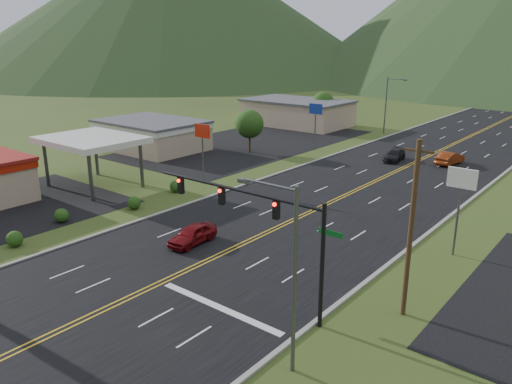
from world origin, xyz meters
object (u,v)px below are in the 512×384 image
Objects in this scene: traffic_signal at (261,217)px; car_dark_mid at (394,156)px; car_red_far at (450,158)px; streetlight_east at (289,268)px; car_red_near at (192,235)px; streetlight_west at (388,102)px; gas_canopy at (91,141)px.

car_dark_mid is (-8.94, 38.67, -4.64)m from traffic_signal.
streetlight_east is at bearing 107.40° from car_red_far.
traffic_signal is 11.16m from car_red_near.
traffic_signal is at bearing 101.85° from car_red_far.
traffic_signal is at bearing -72.03° from streetlight_west.
streetlight_east reaches higher than car_dark_mid.
car_dark_mid is (-13.63, 42.66, -4.49)m from streetlight_east.
car_red_far is (6.15, 2.39, 0.10)m from car_dark_mid.
traffic_signal is 3.06× the size of car_red_near.
streetlight_west reaches higher than car_dark_mid.
streetlight_west is 1.89× the size of car_red_far.
gas_canopy is 42.07m from car_red_far.
gas_canopy is 2.10× the size of car_red_far.
car_red_far is (-2.78, 41.06, -4.54)m from traffic_signal.
car_red_far is (-7.48, 45.06, -4.40)m from streetlight_east.
traffic_signal is 1.46× the size of streetlight_east.
car_red_near is (-14.18, 7.66, -4.45)m from streetlight_east.
car_red_near is 0.90× the size of car_red_far.
car_red_far is at bearing 52.14° from gas_canopy.
car_dark_mid is at bearing 85.27° from car_red_near.
streetlight_west is 1.90× the size of car_dark_mid.
streetlight_west is (-18.16, 56.00, -0.15)m from traffic_signal.
traffic_signal is 39.96m from car_dark_mid.
car_red_near is 38.00m from car_red_far.
car_red_near is (-9.48, 3.66, -4.60)m from traffic_signal.
traffic_signal is at bearing -15.70° from gas_canopy.
streetlight_east is 16.72m from car_red_near.
car_dark_mid is 6.60m from car_red_far.
car_red_near is at bearing -12.88° from gas_canopy.
traffic_signal is 2.75× the size of car_red_far.
car_red_far is at bearing 99.42° from streetlight_east.
streetlight_east reaches higher than traffic_signal.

